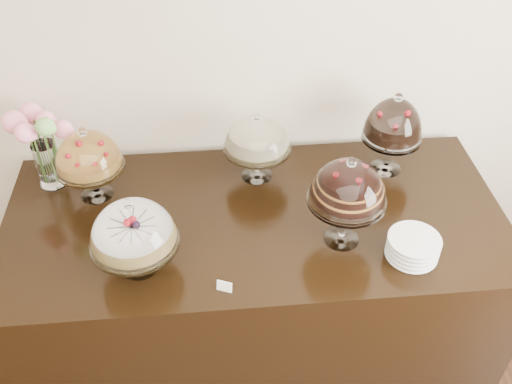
{
  "coord_description": "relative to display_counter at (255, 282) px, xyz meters",
  "views": [
    {
      "loc": [
        -0.03,
        0.63,
        2.62
      ],
      "look_at": [
        0.14,
        2.4,
        1.08
      ],
      "focal_mm": 40.0,
      "sensor_mm": 36.0,
      "label": 1
    }
  ],
  "objects": [
    {
      "name": "wall_back",
      "position": [
        -0.14,
        0.55,
        1.05
      ],
      "size": [
        5.0,
        0.04,
        3.0
      ],
      "primitive_type": "cube",
      "color": "beige",
      "rests_on": "ground"
    },
    {
      "name": "display_counter",
      "position": [
        0.0,
        0.0,
        0.0
      ],
      "size": [
        2.2,
        1.0,
        0.9
      ],
      "primitive_type": "cube",
      "color": "black",
      "rests_on": "ground"
    },
    {
      "name": "cake_stand_sugar_sponge",
      "position": [
        -0.49,
        -0.25,
        0.66
      ],
      "size": [
        0.34,
        0.34,
        0.35
      ],
      "color": "white",
      "rests_on": "display_counter"
    },
    {
      "name": "cake_stand_choco_layer",
      "position": [
        0.35,
        -0.18,
        0.74
      ],
      "size": [
        0.32,
        0.32,
        0.43
      ],
      "color": "white",
      "rests_on": "display_counter"
    },
    {
      "name": "cake_stand_cheesecake",
      "position": [
        0.04,
        0.28,
        0.67
      ],
      "size": [
        0.31,
        0.31,
        0.35
      ],
      "color": "white",
      "rests_on": "display_counter"
    },
    {
      "name": "cake_stand_dark_choco",
      "position": [
        0.66,
        0.28,
        0.71
      ],
      "size": [
        0.28,
        0.28,
        0.42
      ],
      "color": "white",
      "rests_on": "display_counter"
    },
    {
      "name": "cake_stand_fruit_tart",
      "position": [
        -0.71,
        0.21,
        0.68
      ],
      "size": [
        0.3,
        0.3,
        0.36
      ],
      "color": "white",
      "rests_on": "display_counter"
    },
    {
      "name": "flower_vase",
      "position": [
        -0.93,
        0.32,
        0.7
      ],
      "size": [
        0.3,
        0.3,
        0.42
      ],
      "color": "white",
      "rests_on": "display_counter"
    },
    {
      "name": "plate_stack",
      "position": [
        0.61,
        -0.3,
        0.5
      ],
      "size": [
        0.21,
        0.21,
        0.09
      ],
      "color": "silver",
      "rests_on": "display_counter"
    },
    {
      "name": "price_card_left",
      "position": [
        -0.15,
        -0.4,
        0.47
      ],
      "size": [
        0.06,
        0.04,
        0.04
      ],
      "primitive_type": "cube",
      "rotation": [
        -0.21,
        0.0,
        -0.4
      ],
      "color": "white",
      "rests_on": "display_counter"
    }
  ]
}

